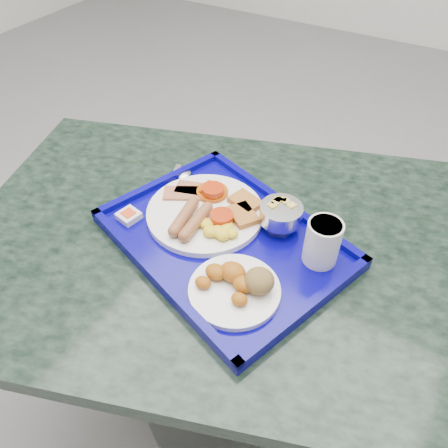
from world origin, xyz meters
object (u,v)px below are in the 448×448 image
(tray, at_px, (224,240))
(juice_cup, at_px, (323,241))
(table, at_px, (230,292))
(fruit_bowl, at_px, (281,213))
(main_plate, at_px, (208,212))
(bread_plate, at_px, (238,285))

(tray, xyz_separation_m, juice_cup, (0.20, 0.04, 0.06))
(table, xyz_separation_m, fruit_bowl, (0.08, 0.07, 0.25))
(tray, distance_m, fruit_bowl, 0.13)
(main_plate, height_order, bread_plate, bread_plate)
(fruit_bowl, bearing_deg, main_plate, -162.83)
(tray, height_order, main_plate, main_plate)
(tray, relative_size, fruit_bowl, 6.45)
(bread_plate, bearing_deg, tray, 130.44)
(tray, distance_m, juice_cup, 0.21)
(bread_plate, distance_m, juice_cup, 0.19)
(table, distance_m, bread_plate, 0.27)
(table, distance_m, tray, 0.20)
(main_plate, xyz_separation_m, fruit_bowl, (0.15, 0.05, 0.03))
(tray, distance_m, main_plate, 0.08)
(fruit_bowl, relative_size, juice_cup, 0.94)
(table, height_order, juice_cup, juice_cup)
(fruit_bowl, distance_m, juice_cup, 0.12)
(fruit_bowl, height_order, juice_cup, juice_cup)
(bread_plate, bearing_deg, juice_cup, 55.89)
(bread_plate, bearing_deg, fruit_bowl, 91.26)
(table, bearing_deg, bread_plate, -56.24)
(table, xyz_separation_m, main_plate, (-0.07, 0.02, 0.22))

